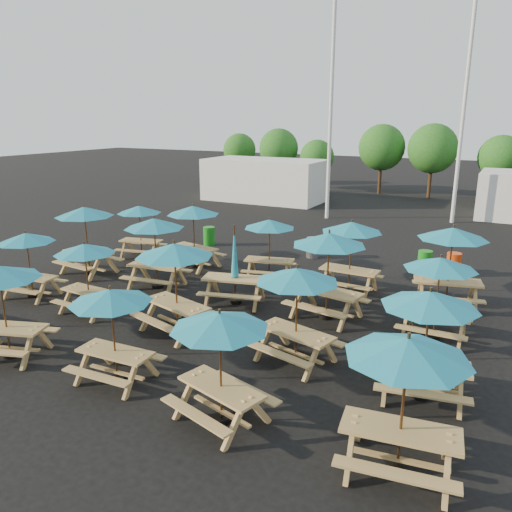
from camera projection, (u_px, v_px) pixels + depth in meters
The scene contains 33 objects.
ground at pixel (234, 301), 15.67m from camera, with size 120.00×120.00×0.00m, color black.
picnic_unit_1 at pixel (27, 242), 15.57m from camera, with size 1.96×1.96×2.12m.
picnic_unit_2 at pixel (85, 216), 17.86m from camera, with size 2.26×2.26×2.52m.
picnic_unit_3 at pixel (139, 213), 20.08m from camera, with size 2.13×2.13×2.16m.
picnic_unit_4 at pixel (0, 279), 11.53m from camera, with size 2.40×2.40×2.31m.
picnic_unit_5 at pixel (85, 254), 14.28m from camera, with size 1.80×1.80×2.11m.
picnic_unit_6 at pixel (154, 228), 16.37m from camera, with size 2.21×2.21×2.41m.
picnic_unit_7 at pixel (193, 214), 18.66m from camera, with size 2.28×2.28×2.41m.
picnic_unit_8 at pixel (111, 302), 10.46m from camera, with size 1.84×1.84×2.15m.
picnic_unit_9 at pixel (175, 256), 12.87m from camera, with size 2.49×2.49×2.48m.
picnic_unit_10 at pixel (235, 272), 15.25m from camera, with size 2.31×2.14×2.49m.
picnic_unit_11 at pixel (269, 228), 17.29m from camera, with size 2.17×2.17×2.19m.
picnic_unit_12 at pixel (220, 329), 8.99m from camera, with size 2.25×2.25×2.23m.
picnic_unit_13 at pixel (297, 282), 11.26m from camera, with size 2.32×2.32×2.34m.
picnic_unit_14 at pixel (329, 245), 13.78m from camera, with size 2.39×2.39×2.53m.
picnic_unit_15 at pixel (352, 232), 15.93m from camera, with size 2.02×2.02×2.39m.
picnic_unit_16 at pixel (407, 358), 7.60m from camera, with size 2.21×2.21×2.39m.
picnic_unit_17 at pixel (429, 307), 9.77m from camera, with size 2.21×2.21×2.34m.
picnic_unit_18 at pixel (440, 269), 12.51m from camera, with size 1.84×1.84×2.23m.
picnic_unit_19 at pixel (453, 239), 14.68m from camera, with size 2.46×2.46×2.49m.
waste_bin_0 at pixel (209, 236), 22.42m from camera, with size 0.52×0.52×0.83m, color #167E19.
waste_bin_1 at pixel (313, 248), 20.43m from camera, with size 0.52×0.52×0.83m, color gray.
waste_bin_2 at pixel (425, 262), 18.45m from camera, with size 0.52×0.52×0.83m, color #167E19.
waste_bin_3 at pixel (454, 264), 18.14m from camera, with size 0.52×0.52×0.83m, color red.
mast_0 at pixel (331, 109), 26.89m from camera, with size 0.20×0.20×12.00m, color silver.
mast_1 at pixel (464, 108), 25.68m from camera, with size 0.20×0.20×12.00m, color silver.
event_tent_0 at pixel (265, 180), 34.22m from camera, with size 8.00×4.00×2.80m, color silver.
tree_0 at pixel (240, 150), 42.74m from camera, with size 2.80×2.80×4.24m.
tree_1 at pixel (279, 148), 39.56m from camera, with size 3.11×3.11×4.72m.
tree_2 at pixel (317, 157), 37.99m from camera, with size 2.59×2.59×3.93m.
tree_3 at pixel (382, 147), 36.61m from camera, with size 3.36×3.36×5.09m.
tree_4 at pixel (433, 149), 34.57m from camera, with size 3.41×3.41×5.17m.
tree_5 at pixel (501, 157), 33.12m from camera, with size 2.94×2.94×4.45m.
Camera 1 is at (7.46, -12.70, 5.59)m, focal length 35.00 mm.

